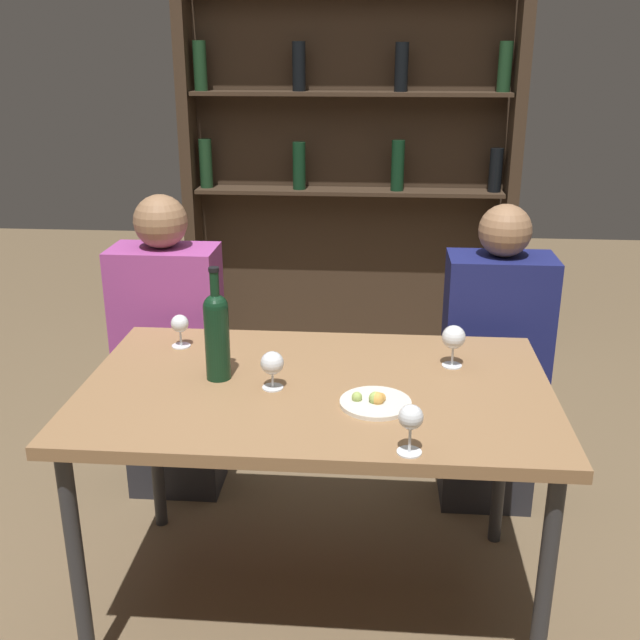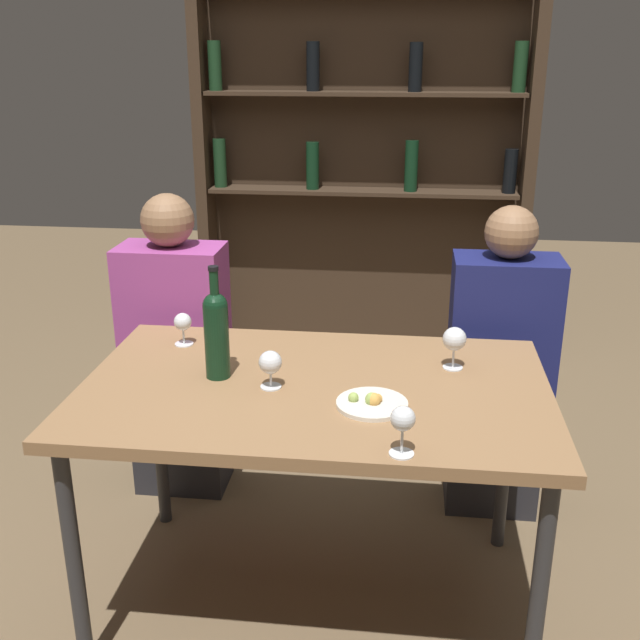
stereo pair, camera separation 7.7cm
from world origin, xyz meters
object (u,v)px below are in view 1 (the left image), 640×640
object	(u,v)px
seated_person_right	(493,371)
seated_person_left	(171,359)
wine_glass_0	(411,420)
wine_glass_3	(180,325)
wine_glass_1	(272,364)
wine_glass_2	(454,338)
wine_bottle	(217,332)
food_plate_0	(375,402)

from	to	relation	value
seated_person_right	seated_person_left	bearing A→B (deg)	-180.00
wine_glass_0	wine_glass_3	xyz separation A→B (m)	(-0.71, 0.62, -0.02)
wine_glass_3	seated_person_right	xyz separation A→B (m)	(1.06, 0.36, -0.28)
wine_glass_1	wine_glass_3	xyz separation A→B (m)	(-0.34, 0.29, -0.00)
wine_glass_1	wine_glass_2	size ratio (longest dim) A/B	0.85
wine_bottle	wine_glass_3	world-z (taller)	wine_bottle
wine_bottle	wine_glass_0	size ratio (longest dim) A/B	2.68
wine_bottle	wine_glass_2	size ratio (longest dim) A/B	2.58
food_plate_0	seated_person_left	bearing A→B (deg)	136.51
wine_bottle	seated_person_right	bearing A→B (deg)	33.83
wine_glass_0	seated_person_left	xyz separation A→B (m)	(-0.86, 0.98, -0.29)
wine_bottle	wine_glass_2	world-z (taller)	wine_bottle
wine_bottle	wine_glass_1	bearing A→B (deg)	-19.02
food_plate_0	wine_bottle	bearing A→B (deg)	162.66
wine_glass_1	wine_glass_2	world-z (taller)	wine_glass_2
seated_person_left	seated_person_right	xyz separation A→B (m)	(1.20, 0.00, -0.01)
wine_bottle	wine_glass_3	xyz separation A→B (m)	(-0.17, 0.23, -0.07)
wine_glass_0	wine_glass_1	size ratio (longest dim) A/B	1.13
wine_glass_3	food_plate_0	distance (m)	0.73
wine_bottle	wine_glass_3	distance (m)	0.30
wine_glass_0	wine_glass_3	world-z (taller)	wine_glass_0
wine_glass_0	seated_person_right	xyz separation A→B (m)	(0.34, 0.98, -0.30)
food_plate_0	wine_glass_2	bearing A→B (deg)	51.12
wine_bottle	food_plate_0	distance (m)	0.49
wine_glass_2	seated_person_right	size ratio (longest dim) A/B	0.11
food_plate_0	seated_person_left	world-z (taller)	seated_person_left
wine_glass_1	wine_bottle	bearing A→B (deg)	160.98
wine_glass_1	wine_glass_2	xyz separation A→B (m)	(0.52, 0.20, 0.02)
wine_bottle	wine_glass_1	world-z (taller)	wine_bottle
seated_person_right	wine_glass_0	bearing A→B (deg)	-109.38
wine_glass_0	seated_person_left	size ratio (longest dim) A/B	0.11
wine_glass_1	seated_person_left	bearing A→B (deg)	126.76
seated_person_right	food_plate_0	bearing A→B (deg)	-120.28
wine_glass_0	food_plate_0	size ratio (longest dim) A/B	0.64
wine_glass_0	seated_person_left	bearing A→B (deg)	131.18
wine_glass_2	food_plate_0	world-z (taller)	wine_glass_2
wine_glass_0	wine_glass_3	bearing A→B (deg)	138.86
seated_person_left	wine_bottle	bearing A→B (deg)	-61.67
food_plate_0	wine_glass_0	bearing A→B (deg)	-71.24
wine_glass_0	wine_glass_2	bearing A→B (deg)	74.71
wine_glass_2	food_plate_0	bearing A→B (deg)	-128.88
food_plate_0	wine_glass_3	bearing A→B (deg)	149.15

